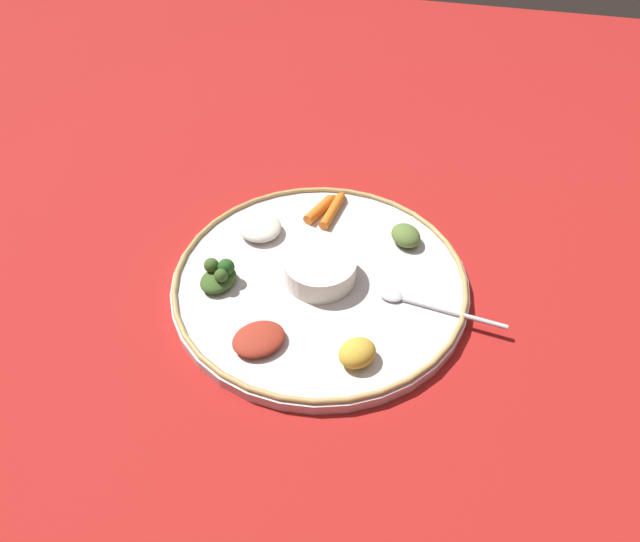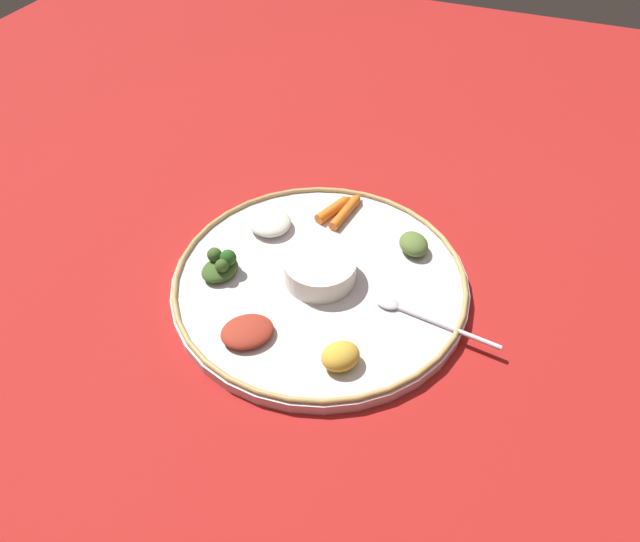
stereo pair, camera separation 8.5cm
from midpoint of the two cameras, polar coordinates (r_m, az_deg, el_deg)
ground_plane at (r=0.87m, az=2.78°, el=-1.66°), size 2.40×2.40×0.00m
platter at (r=0.86m, az=2.80°, el=-1.26°), size 0.44×0.44×0.02m
platter_rim at (r=0.85m, az=2.83°, el=-0.71°), size 0.44×0.44×0.01m
center_bowl at (r=0.84m, az=2.87°, el=0.11°), size 0.11×0.11×0.04m
spoon at (r=0.82m, az=12.58°, el=-4.41°), size 0.18×0.04×0.01m
greens_pile at (r=0.86m, az=-7.03°, el=0.46°), size 0.07×0.07×0.04m
carrot_near_spoon at (r=0.96m, az=5.19°, el=5.88°), size 0.03×0.10×0.02m
carrot_outer at (r=0.97m, az=3.99°, el=6.13°), size 0.05×0.08×0.02m
mound_collards at (r=0.91m, az=11.94°, el=2.51°), size 0.07×0.07×0.03m
mound_beet at (r=0.78m, az=-4.16°, el=-6.19°), size 0.09×0.09×0.02m
mound_rice_white at (r=0.93m, az=-2.41°, el=4.74°), size 0.10×0.09×0.02m
mound_lentil_yellow at (r=0.75m, az=5.34°, el=-8.62°), size 0.07×0.07×0.03m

